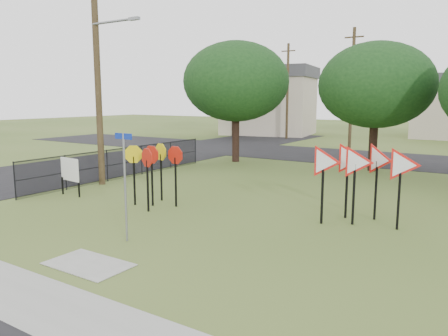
{
  "coord_description": "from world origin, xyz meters",
  "views": [
    {
      "loc": [
        7.96,
        -8.83,
        3.84
      ],
      "look_at": [
        0.28,
        3.0,
        1.6
      ],
      "focal_mm": 35.0,
      "sensor_mm": 36.0,
      "label": 1
    }
  ],
  "objects_px": {
    "yield_sign_cluster": "(360,165)",
    "stop_sign_cluster": "(154,161)",
    "info_board": "(70,171)",
    "street_name_sign": "(125,180)"
  },
  "relations": [
    {
      "from": "yield_sign_cluster",
      "to": "stop_sign_cluster",
      "type": "bearing_deg",
      "value": -165.44
    },
    {
      "from": "street_name_sign",
      "to": "stop_sign_cluster",
      "type": "bearing_deg",
      "value": 121.07
    },
    {
      "from": "street_name_sign",
      "to": "info_board",
      "type": "height_order",
      "value": "street_name_sign"
    },
    {
      "from": "yield_sign_cluster",
      "to": "street_name_sign",
      "type": "bearing_deg",
      "value": -132.54
    },
    {
      "from": "stop_sign_cluster",
      "to": "info_board",
      "type": "relative_size",
      "value": 1.45
    },
    {
      "from": "street_name_sign",
      "to": "info_board",
      "type": "bearing_deg",
      "value": 154.7
    },
    {
      "from": "yield_sign_cluster",
      "to": "info_board",
      "type": "height_order",
      "value": "yield_sign_cluster"
    },
    {
      "from": "info_board",
      "to": "yield_sign_cluster",
      "type": "bearing_deg",
      "value": 12.39
    },
    {
      "from": "info_board",
      "to": "street_name_sign",
      "type": "bearing_deg",
      "value": -25.3
    },
    {
      "from": "stop_sign_cluster",
      "to": "info_board",
      "type": "xyz_separation_m",
      "value": [
        -3.93,
        -0.59,
        -0.65
      ]
    }
  ]
}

